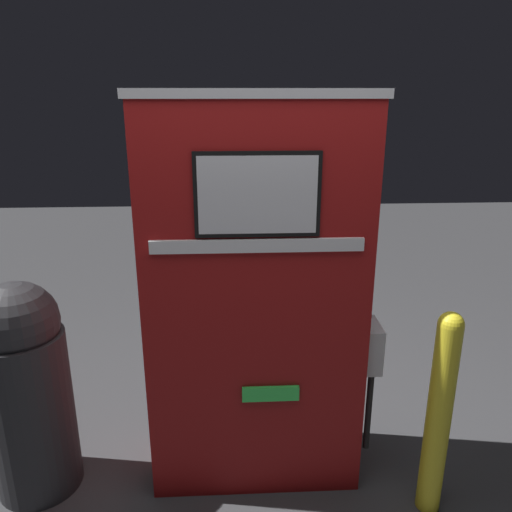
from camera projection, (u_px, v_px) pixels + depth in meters
ground_plane at (257, 494)px, 2.59m from camera, size 14.00×14.00×0.00m
gas_pump at (255, 298)px, 2.51m from camera, size 1.17×0.51×2.00m
safety_bollard at (439, 411)px, 2.35m from camera, size 0.12×0.12×1.07m
trash_bin at (27, 387)px, 2.49m from camera, size 0.42×0.42×1.14m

